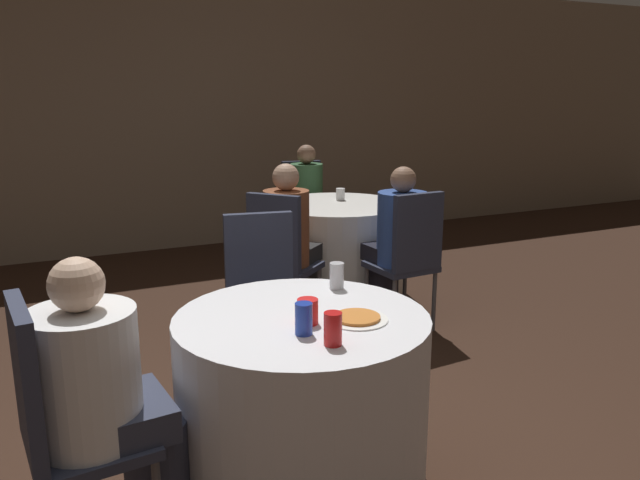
# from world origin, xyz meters

# --- Properties ---
(wall_back) EXTENTS (16.00, 0.06, 2.80)m
(wall_back) POSITION_xyz_m (0.00, 4.31, 1.40)
(wall_back) COLOR gray
(wall_back) RESTS_ON ground_plane
(table_near) EXTENTS (1.04, 1.04, 0.76)m
(table_near) POSITION_xyz_m (0.15, -0.08, 0.38)
(table_near) COLOR silver
(table_near) RESTS_ON ground_plane
(table_far) EXTENTS (1.12, 1.12, 0.76)m
(table_far) POSITION_xyz_m (1.44, 2.17, 0.38)
(table_far) COLOR white
(table_far) RESTS_ON ground_plane
(chair_near_west) EXTENTS (0.44, 0.44, 0.99)m
(chair_near_west) POSITION_xyz_m (-0.78, -0.18, 0.58)
(chair_near_west) COLOR #2D3347
(chair_near_west) RESTS_ON ground_plane
(chair_near_north) EXTENTS (0.46, 0.47, 0.99)m
(chair_near_north) POSITION_xyz_m (0.31, 0.85, 0.58)
(chair_near_north) COLOR #2D3347
(chair_near_north) RESTS_ON ground_plane
(chair_far_south) EXTENTS (0.43, 0.43, 0.99)m
(chair_far_south) POSITION_xyz_m (1.50, 1.19, 0.58)
(chair_far_south) COLOR #2D3347
(chair_far_south) RESTS_ON ground_plane
(chair_far_north) EXTENTS (0.45, 0.45, 0.99)m
(chair_far_north) POSITION_xyz_m (1.56, 3.14, 0.58)
(chair_far_north) COLOR #2D3347
(chair_far_north) RESTS_ON ground_plane
(chair_far_southwest) EXTENTS (0.56, 0.56, 0.99)m
(chair_far_southwest) POSITION_xyz_m (0.69, 1.54, 0.58)
(chair_far_southwest) COLOR #2D3347
(chair_far_southwest) RESTS_ON ground_plane
(person_blue_shirt) EXTENTS (0.35, 0.51, 1.15)m
(person_blue_shirt) POSITION_xyz_m (1.49, 1.36, 0.59)
(person_blue_shirt) COLOR black
(person_blue_shirt) RESTS_ON ground_plane
(person_white_shirt) EXTENTS (0.52, 0.38, 1.12)m
(person_white_shirt) POSITION_xyz_m (-0.62, -0.16, 0.58)
(person_white_shirt) COLOR #33384C
(person_white_shirt) RESTS_ON ground_plane
(person_floral_shirt) EXTENTS (0.46, 0.45, 1.17)m
(person_floral_shirt) POSITION_xyz_m (0.82, 1.65, 0.59)
(person_floral_shirt) COLOR #282828
(person_floral_shirt) RESTS_ON ground_plane
(person_green_jacket) EXTENTS (0.33, 0.49, 1.16)m
(person_green_jacket) POSITION_xyz_m (1.54, 2.96, 0.57)
(person_green_jacket) COLOR #33384C
(person_green_jacket) RESTS_ON ground_plane
(pizza_plate_near) EXTENTS (0.25, 0.25, 0.02)m
(pizza_plate_near) POSITION_xyz_m (0.34, -0.21, 0.76)
(pizza_plate_near) COLOR white
(pizza_plate_near) RESTS_ON table_near
(soda_can_red) EXTENTS (0.07, 0.07, 0.12)m
(soda_can_red) POSITION_xyz_m (0.14, -0.39, 0.82)
(soda_can_red) COLOR red
(soda_can_red) RESTS_ON table_near
(soda_can_silver) EXTENTS (0.07, 0.07, 0.12)m
(soda_can_silver) POSITION_xyz_m (0.44, 0.19, 0.82)
(soda_can_silver) COLOR silver
(soda_can_silver) RESTS_ON table_near
(soda_can_blue) EXTENTS (0.07, 0.07, 0.12)m
(soda_can_blue) POSITION_xyz_m (0.08, -0.26, 0.82)
(soda_can_blue) COLOR #1E38A5
(soda_can_blue) RESTS_ON table_near
(cup_near) EXTENTS (0.08, 0.08, 0.10)m
(cup_near) POSITION_xyz_m (0.14, -0.16, 0.81)
(cup_near) COLOR red
(cup_near) RESTS_ON table_near
(cup_far) EXTENTS (0.07, 0.07, 0.10)m
(cup_far) POSITION_xyz_m (1.53, 2.30, 0.81)
(cup_far) COLOR white
(cup_far) RESTS_ON table_far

